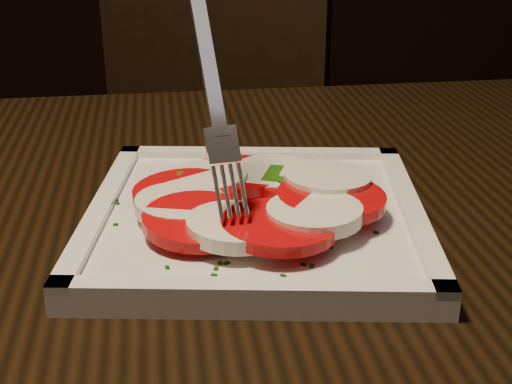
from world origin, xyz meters
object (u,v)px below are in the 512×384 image
Objects in this scene: table at (259,347)px; fork at (204,66)px; chair at (194,163)px; plate at (256,220)px.

fork reaches higher than table.
chair is at bearing 76.04° from fork.
fork reaches higher than plate.
table is 7.28× the size of fork.
fork is at bearing 179.86° from plate.
plate reaches higher than table.
chair is (-0.06, 0.71, -0.12)m from table.
plate is at bearing -15.82° from fork.
plate is at bearing -62.69° from chair.
plate is (-0.00, 0.01, 0.11)m from table.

